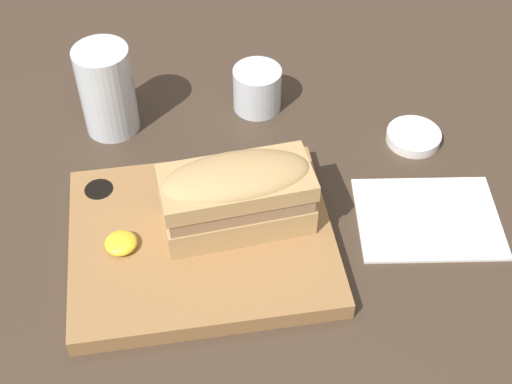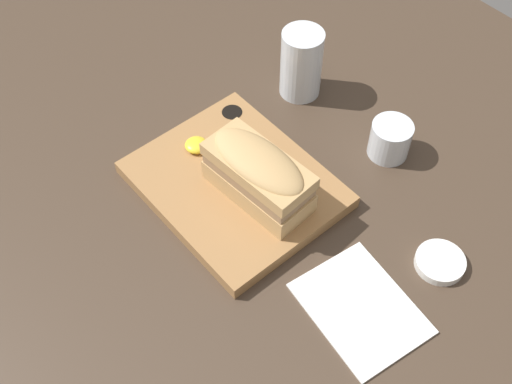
# 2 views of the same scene
# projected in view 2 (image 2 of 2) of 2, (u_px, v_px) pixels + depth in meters

# --- Properties ---
(dining_table) EXTENTS (1.48, 1.28, 0.02)m
(dining_table) POSITION_uv_depth(u_px,v_px,m) (241.00, 162.00, 1.06)
(dining_table) COLOR #423326
(dining_table) RESTS_ON ground
(serving_board) EXTENTS (0.30, 0.25, 0.02)m
(serving_board) POSITION_uv_depth(u_px,v_px,m) (235.00, 184.00, 1.00)
(serving_board) COLOR #9E7042
(serving_board) RESTS_ON dining_table
(sandwich) EXTENTS (0.17, 0.09, 0.09)m
(sandwich) POSITION_uv_depth(u_px,v_px,m) (258.00, 173.00, 0.94)
(sandwich) COLOR tan
(sandwich) RESTS_ON serving_board
(mustard_dollop) EXTENTS (0.04, 0.04, 0.01)m
(mustard_dollop) POSITION_uv_depth(u_px,v_px,m) (196.00, 145.00, 1.03)
(mustard_dollop) COLOR yellow
(mustard_dollop) RESTS_ON serving_board
(water_glass) EXTENTS (0.07, 0.07, 0.13)m
(water_glass) POSITION_uv_depth(u_px,v_px,m) (301.00, 67.00, 1.10)
(water_glass) COLOR silver
(water_glass) RESTS_ON dining_table
(wine_glass) EXTENTS (0.07, 0.07, 0.06)m
(wine_glass) POSITION_uv_depth(u_px,v_px,m) (390.00, 141.00, 1.04)
(wine_glass) COLOR silver
(wine_glass) RESTS_ON dining_table
(napkin) EXTENTS (0.19, 0.15, 0.00)m
(napkin) POSITION_uv_depth(u_px,v_px,m) (361.00, 308.00, 0.88)
(napkin) COLOR white
(napkin) RESTS_ON dining_table
(condiment_dish) EXTENTS (0.07, 0.07, 0.01)m
(condiment_dish) POSITION_uv_depth(u_px,v_px,m) (440.00, 262.00, 0.92)
(condiment_dish) COLOR white
(condiment_dish) RESTS_ON dining_table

